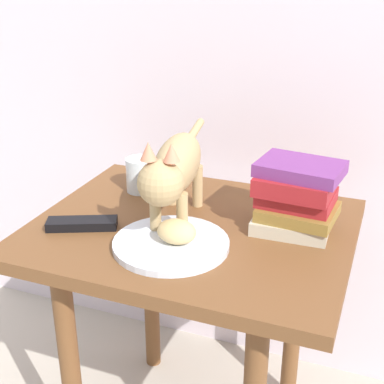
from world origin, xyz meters
TOP-DOWN VIEW (x-y plane):
  - side_table at (0.00, 0.00)m, footprint 0.69×0.55m
  - plate at (-0.01, -0.10)m, footprint 0.24×0.24m
  - bread_roll at (0.01, -0.11)m, footprint 0.08×0.06m
  - cat at (-0.04, -0.01)m, footprint 0.14×0.47m
  - book_stack at (0.21, 0.07)m, footprint 0.18×0.15m
  - candle_jar at (-0.19, 0.13)m, footprint 0.07×0.07m
  - tv_remote at (-0.22, -0.10)m, footprint 0.15×0.10m

SIDE VIEW (x-z plane):
  - side_table at x=0.00m, z-range 0.20..0.81m
  - plate at x=-0.01m, z-range 0.61..0.62m
  - tv_remote at x=-0.22m, z-range 0.61..0.63m
  - candle_jar at x=-0.19m, z-range 0.60..0.69m
  - bread_roll at x=0.01m, z-range 0.62..0.67m
  - book_stack at x=0.21m, z-range 0.61..0.76m
  - cat at x=-0.04m, z-range 0.62..0.85m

